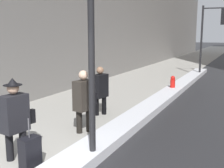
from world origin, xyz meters
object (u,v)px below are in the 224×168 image
lamp_post (91,6)px  fire_hydrant (173,84)px  pedestrian_in_glasses (100,89)px  traffic_light_near (215,25)px  pedestrian_trailing (84,99)px  pedestrian_nearside (15,116)px  rolling_suitcase (30,153)px

lamp_post → fire_hydrant: size_ratio=6.85×
pedestrian_in_glasses → fire_hydrant: pedestrian_in_glasses is taller
traffic_light_near → fire_hydrant: traffic_light_near is taller
pedestrian_trailing → pedestrian_in_glasses: bearing=-157.9°
traffic_light_near → fire_hydrant: size_ratio=5.63×
pedestrian_in_glasses → fire_hydrant: (1.12, 4.19, -0.47)m
pedestrian_nearside → fire_hydrant: pedestrian_nearside is taller
pedestrian_trailing → fire_hydrant: (0.76, 5.68, -0.51)m
traffic_light_near → rolling_suitcase: traffic_light_near is taller
lamp_post → pedestrian_trailing: lamp_post is taller
traffic_light_near → pedestrian_nearside: bearing=-105.1°
fire_hydrant → pedestrian_trailing: bearing=-97.6°
pedestrian_trailing → rolling_suitcase: (0.14, -2.07, -0.55)m
traffic_light_near → fire_hydrant: bearing=-105.6°
pedestrian_nearside → pedestrian_in_glasses: size_ratio=1.10×
rolling_suitcase → lamp_post: bearing=141.1°
rolling_suitcase → pedestrian_nearside: bearing=-103.2°
pedestrian_nearside → lamp_post: bearing=121.4°
pedestrian_in_glasses → pedestrian_trailing: bearing=22.1°
lamp_post → pedestrian_in_glasses: 3.72m
pedestrian_trailing → pedestrian_in_glasses: (-0.36, 1.49, -0.04)m
pedestrian_nearside → pedestrian_in_glasses: bearing=-171.7°
lamp_post → rolling_suitcase: size_ratio=5.05×
lamp_post → fire_hydrant: (-0.22, 6.97, -2.53)m
pedestrian_in_glasses → rolling_suitcase: (0.50, -3.56, -0.51)m
lamp_post → pedestrian_nearside: lamp_post is taller
traffic_light_near → pedestrian_nearside: 13.26m
lamp_post → pedestrian_nearside: bearing=-157.0°
rolling_suitcase → pedestrian_in_glasses: bearing=-163.6°
pedestrian_in_glasses → rolling_suitcase: size_ratio=1.54×
lamp_post → traffic_light_near: bearing=86.8°
lamp_post → pedestrian_in_glasses: bearing=115.7°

